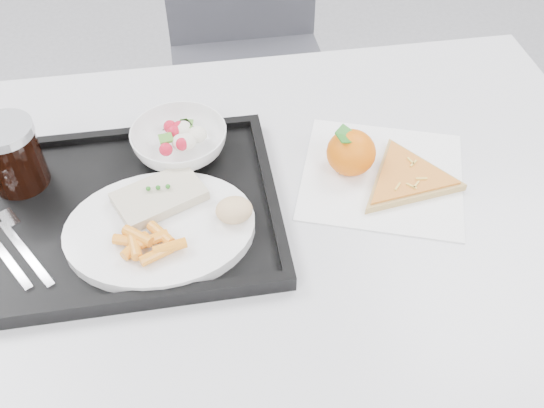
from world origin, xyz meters
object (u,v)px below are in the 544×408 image
Objects in this scene: salad_bowl at (180,142)px; tangerine at (351,152)px; chair at (247,36)px; tray at (126,211)px; dinner_plate at (160,229)px; table at (253,236)px; pizza_slice at (407,178)px; cola_glass at (12,154)px.

tangerine is (0.26, -0.07, -0.00)m from salad_bowl.
chair is 2.07× the size of tray.
table is at bearing 17.25° from dinner_plate.
tray is 4.41× the size of tangerine.
dinner_plate is at bearing -47.91° from tray.
chair is 0.89m from tray.
salad_bowl reaches higher than table.
dinner_plate is at bearing -102.98° from salad_bowl.
chair is at bearing 74.51° from salad_bowl.
dinner_plate reaches higher than table.
table is 0.20m from tangerine.
tangerine reaches higher than salad_bowl.
chair is at bearing 100.40° from pizza_slice.
chair is at bearing 83.34° from table.
chair is at bearing 95.13° from tangerine.
cola_glass is 0.51m from tangerine.
tangerine is (0.51, -0.04, -0.04)m from cola_glass.
tray is 0.19m from cola_glass.
tangerine is at bearing 19.58° from table.
dinner_plate reaches higher than tray.
tangerine reaches higher than table.
salad_bowl is at bearing 51.16° from tray.
cola_glass is (-0.34, 0.10, 0.14)m from table.
dinner_plate is (0.05, -0.06, 0.02)m from tray.
tray reaches higher than pizza_slice.
table is 0.38m from cola_glass.
cola_glass is (-0.25, -0.03, 0.03)m from salad_bowl.
dinner_plate is 0.17m from salad_bowl.
chair is (0.10, 0.83, -0.15)m from table.
chair is 3.44× the size of dinner_plate.
tray is at bearing 175.88° from table.
cola_glass is 0.38× the size of pizza_slice.
dinner_plate is (-0.14, -0.04, 0.09)m from table.
cola_glass is at bearing -121.04° from chair.
tangerine is at bearing -13.85° from salad_bowl.
tray is (-0.19, 0.01, 0.08)m from table.
salad_bowl is at bearing 77.02° from dinner_plate.
pizza_slice is (0.59, -0.08, -0.06)m from cola_glass.
table is 11.11× the size of cola_glass.
salad_bowl reaches higher than dinner_plate.
cola_glass is at bearing 151.72° from tray.
table is 11.77× the size of tangerine.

